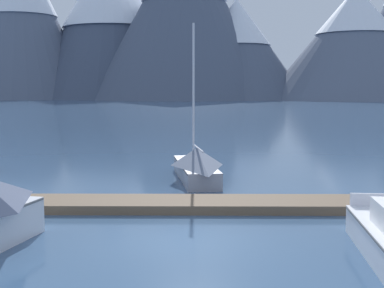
# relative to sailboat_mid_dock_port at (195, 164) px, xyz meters

# --- Properties ---
(ground_plane) EXTENTS (700.00, 700.00, 0.00)m
(ground_plane) POSITION_rel_sailboat_mid_dock_port_xyz_m (0.01, -10.05, -0.72)
(ground_plane) COLOR #38567A
(mountain_west_summit) EXTENTS (61.34, 61.34, 67.43)m
(mountain_west_summit) POSITION_rel_sailboat_mid_dock_port_xyz_m (-81.32, 209.17, 34.88)
(mountain_west_summit) COLOR slate
(mountain_west_summit) RESTS_ON ground
(mountain_central_massif) EXTENTS (75.71, 75.71, 69.19)m
(mountain_central_massif) POSITION_rel_sailboat_mid_dock_port_xyz_m (-43.59, 218.77, 36.30)
(mountain_central_massif) COLOR #424C60
(mountain_central_massif) RESTS_ON ground
(mountain_shoulder_ridge) EXTENTS (76.56, 76.56, 69.26)m
(mountain_shoulder_ridge) POSITION_rel_sailboat_mid_dock_port_xyz_m (-11.08, 200.06, 35.50)
(mountain_shoulder_ridge) COLOR #4C566B
(mountain_shoulder_ridge) RESTS_ON ground
(mountain_east_summit) EXTENTS (57.20, 57.20, 40.33)m
(mountain_east_summit) POSITION_rel_sailboat_mid_dock_port_xyz_m (9.82, 198.02, 20.50)
(mountain_east_summit) COLOR #4C566B
(mountain_east_summit) RESTS_ON ground
(mountain_rear_spur) EXTENTS (70.52, 70.52, 43.40)m
(mountain_rear_spur) POSITION_rel_sailboat_mid_dock_port_xyz_m (55.52, 191.94, 21.90)
(mountain_rear_spur) COLOR slate
(mountain_rear_spur) RESTS_ON ground
(dock) EXTENTS (28.37, 3.06, 0.30)m
(dock) POSITION_rel_sailboat_mid_dock_port_xyz_m (0.01, -6.05, -0.57)
(dock) COLOR brown
(dock) RESTS_ON ground
(sailboat_mid_dock_port) EXTENTS (2.49, 7.14, 7.00)m
(sailboat_mid_dock_port) POSITION_rel_sailboat_mid_dock_port_xyz_m (0.00, 0.00, 0.00)
(sailboat_mid_dock_port) COLOR #93939E
(sailboat_mid_dock_port) RESTS_ON ground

